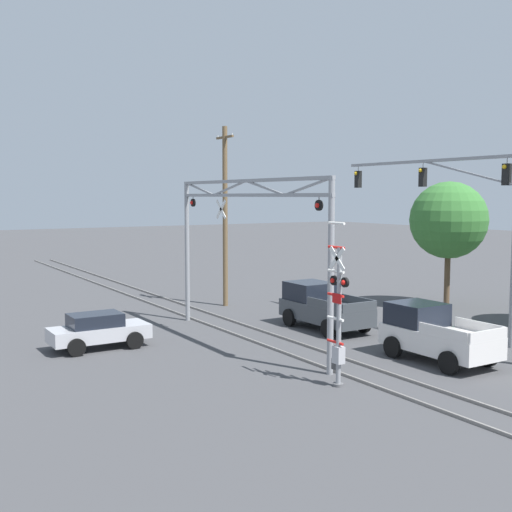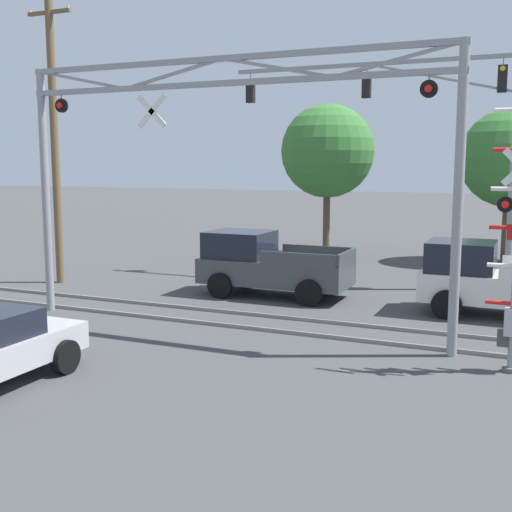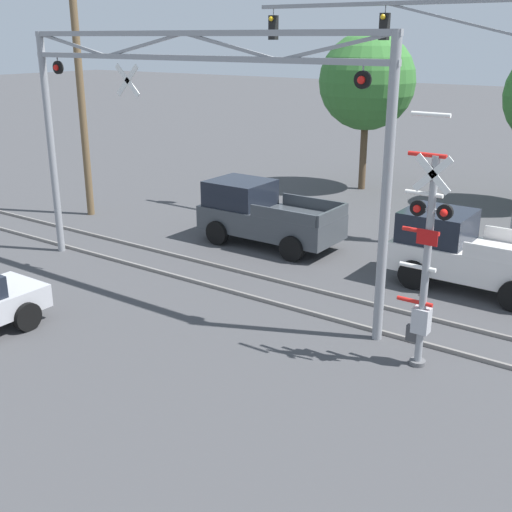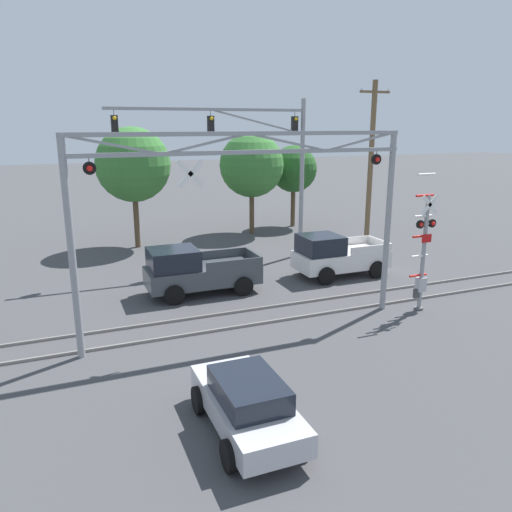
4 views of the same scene
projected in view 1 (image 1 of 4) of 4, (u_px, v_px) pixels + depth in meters
rail_track_near at (252, 341)px, 27.44m from camera, size 80.00×0.08×0.10m
rail_track_far at (280, 337)px, 28.19m from camera, size 80.00×0.08×0.10m
crossing_gantry at (246, 229)px, 26.86m from camera, size 11.66×0.27×6.92m
crossing_signal_mast at (338, 320)px, 20.85m from camera, size 1.01×0.35×5.39m
traffic_signal_span at (468, 206)px, 27.86m from camera, size 10.30×0.39×8.44m
pickup_truck_lead at (322, 306)px, 30.18m from camera, size 4.85×2.27×2.08m
pickup_truck_following at (434, 334)px, 24.27m from camera, size 4.47×2.27×2.08m
sedan_waiting at (98, 330)px, 26.18m from camera, size 1.92×3.97×1.46m
utility_pole_left at (225, 214)px, 35.95m from camera, size 1.80×0.28×10.07m
background_tree_far_left_verge at (449, 220)px, 35.64m from camera, size 4.30×4.30×7.03m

